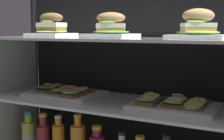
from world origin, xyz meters
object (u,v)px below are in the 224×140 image
object	(u,v)px
plated_roll_sandwich_far_right	(111,29)
juice_bottle_back_center	(29,136)
open_sandwich_tray_right_of_center	(174,103)
plated_roll_sandwich_right_of_center	(198,28)
open_sandwich_tray_center	(65,91)
plated_roll_sandwich_mid_left	(51,28)

from	to	relation	value
plated_roll_sandwich_far_right	juice_bottle_back_center	bearing A→B (deg)	-178.23
plated_roll_sandwich_far_right	open_sandwich_tray_right_of_center	bearing A→B (deg)	1.13
juice_bottle_back_center	plated_roll_sandwich_right_of_center	bearing A→B (deg)	2.45
open_sandwich_tray_right_of_center	open_sandwich_tray_center	bearing A→B (deg)	178.99
plated_roll_sandwich_far_right	plated_roll_sandwich_right_of_center	size ratio (longest dim) A/B	0.94
plated_roll_sandwich_far_right	juice_bottle_back_center	distance (m)	0.71
plated_roll_sandwich_mid_left	open_sandwich_tray_center	world-z (taller)	plated_roll_sandwich_mid_left
plated_roll_sandwich_right_of_center	open_sandwich_tray_center	bearing A→B (deg)	-179.44
open_sandwich_tray_center	plated_roll_sandwich_right_of_center	bearing A→B (deg)	0.56
open_sandwich_tray_right_of_center	juice_bottle_back_center	bearing A→B (deg)	-178.47
plated_roll_sandwich_mid_left	open_sandwich_tray_right_of_center	distance (m)	0.69
plated_roll_sandwich_mid_left	open_sandwich_tray_center	distance (m)	0.31
plated_roll_sandwich_right_of_center	open_sandwich_tray_center	world-z (taller)	plated_roll_sandwich_right_of_center
plated_roll_sandwich_far_right	plated_roll_sandwich_right_of_center	bearing A→B (deg)	3.32
plated_roll_sandwich_mid_left	open_sandwich_tray_right_of_center	world-z (taller)	plated_roll_sandwich_mid_left
open_sandwich_tray_right_of_center	plated_roll_sandwich_right_of_center	bearing A→B (deg)	10.50
plated_roll_sandwich_mid_left	plated_roll_sandwich_far_right	xyz separation A→B (m)	(0.34, -0.04, -0.01)
open_sandwich_tray_right_of_center	plated_roll_sandwich_far_right	bearing A→B (deg)	-178.87
plated_roll_sandwich_far_right	open_sandwich_tray_right_of_center	size ratio (longest dim) A/B	0.57
plated_roll_sandwich_far_right	open_sandwich_tray_right_of_center	world-z (taller)	plated_roll_sandwich_far_right
plated_roll_sandwich_far_right	open_sandwich_tray_right_of_center	distance (m)	0.40
plated_roll_sandwich_right_of_center	plated_roll_sandwich_far_right	bearing A→B (deg)	-176.68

